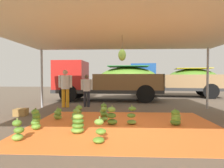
# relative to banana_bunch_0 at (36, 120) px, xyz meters

# --- Properties ---
(ground_plane) EXTENTS (40.00, 40.00, 0.00)m
(ground_plane) POSITION_rel_banana_bunch_0_xyz_m (2.37, 3.52, -0.27)
(ground_plane) COLOR brown
(tarp_orange) EXTENTS (5.51, 4.34, 0.01)m
(tarp_orange) POSITION_rel_banana_bunch_0_xyz_m (2.37, 0.52, -0.26)
(tarp_orange) COLOR orange
(tarp_orange) RESTS_ON ground
(tent_canopy) EXTENTS (8.00, 7.00, 2.78)m
(tent_canopy) POSITION_rel_banana_bunch_0_xyz_m (2.37, 0.43, 2.44)
(tent_canopy) COLOR #9EA0A5
(tent_canopy) RESTS_ON ground
(banana_bunch_0) EXTENTS (0.33, 0.31, 0.59)m
(banana_bunch_0) POSITION_rel_banana_bunch_0_xyz_m (0.00, 0.00, 0.00)
(banana_bunch_0) COLOR #60932D
(banana_bunch_0) RESTS_ON tarp_orange
(banana_bunch_1) EXTENTS (0.34, 0.35, 0.53)m
(banana_bunch_1) POSITION_rel_banana_bunch_0_xyz_m (0.96, 0.56, -0.03)
(banana_bunch_1) COLOR #75A83D
(banana_bunch_1) RESTS_ON tarp_orange
(banana_bunch_2) EXTENTS (0.43, 0.42, 0.57)m
(banana_bunch_2) POSITION_rel_banana_bunch_0_xyz_m (2.02, 0.64, -0.02)
(banana_bunch_2) COLOR #518428
(banana_bunch_2) RESTS_ON tarp_orange
(banana_bunch_3) EXTENTS (0.32, 0.32, 0.42)m
(banana_bunch_3) POSITION_rel_banana_bunch_0_xyz_m (0.19, 1.24, -0.08)
(banana_bunch_3) COLOR #6B9E38
(banana_bunch_3) RESTS_ON tarp_orange
(banana_bunch_4) EXTENTS (0.40, 0.36, 0.51)m
(banana_bunch_4) POSITION_rel_banana_bunch_0_xyz_m (1.68, 1.76, -0.04)
(banana_bunch_4) COLOR #75A83D
(banana_bunch_4) RESTS_ON tarp_orange
(banana_bunch_5) EXTENTS (0.34, 0.32, 0.57)m
(banana_bunch_5) POSITION_rel_banana_bunch_0_xyz_m (1.83, -1.01, -0.02)
(banana_bunch_5) COLOR #60932D
(banana_bunch_5) RESTS_ON tarp_orange
(banana_bunch_6) EXTENTS (0.39, 0.39, 0.50)m
(banana_bunch_6) POSITION_rel_banana_bunch_0_xyz_m (0.84, 1.40, -0.05)
(banana_bunch_6) COLOR #60932D
(banana_bunch_6) RESTS_ON tarp_orange
(banana_bunch_7) EXTENTS (0.36, 0.34, 0.51)m
(banana_bunch_7) POSITION_rel_banana_bunch_0_xyz_m (0.01, -0.92, -0.04)
(banana_bunch_7) COLOR #75A83D
(banana_bunch_7) RESTS_ON tarp_orange
(banana_bunch_8) EXTENTS (0.38, 0.39, 0.54)m
(banana_bunch_8) POSITION_rel_banana_bunch_0_xyz_m (1.21, -0.29, -0.03)
(banana_bunch_8) COLOR #6B9E38
(banana_bunch_8) RESTS_ON tarp_orange
(banana_bunch_9) EXTENTS (0.35, 0.35, 0.50)m
(banana_bunch_9) POSITION_rel_banana_bunch_0_xyz_m (1.74, 1.08, -0.05)
(banana_bunch_9) COLOR #75A83D
(banana_bunch_9) RESTS_ON tarp_orange
(banana_bunch_10) EXTENTS (0.37, 0.38, 0.58)m
(banana_bunch_10) POSITION_rel_banana_bunch_0_xyz_m (2.61, 0.71, -0.02)
(banana_bunch_10) COLOR #75A83D
(banana_bunch_10) RESTS_ON tarp_orange
(banana_bunch_11) EXTENTS (0.41, 0.41, 0.48)m
(banana_bunch_11) POSITION_rel_banana_bunch_0_xyz_m (3.90, 0.66, -0.04)
(banana_bunch_11) COLOR #477523
(banana_bunch_11) RESTS_ON tarp_orange
(cargo_truck_main) EXTENTS (6.47, 2.52, 2.40)m
(cargo_truck_main) POSITION_rel_banana_bunch_0_xyz_m (1.37, 6.70, 1.00)
(cargo_truck_main) COLOR #2D2D2D
(cargo_truck_main) RESTS_ON ground
(cargo_truck_far) EXTENTS (6.55, 3.17, 2.40)m
(cargo_truck_far) POSITION_rel_banana_bunch_0_xyz_m (6.09, 9.24, 0.99)
(cargo_truck_far) COLOR #2D2D2D
(cargo_truck_far) RESTS_ON ground
(worker_0) EXTENTS (0.57, 0.35, 1.54)m
(worker_0) POSITION_rel_banana_bunch_0_xyz_m (0.64, 4.12, 0.63)
(worker_0) COLOR #26262D
(worker_0) RESTS_ON ground
(worker_1) EXTENTS (0.65, 0.40, 1.77)m
(worker_1) POSITION_rel_banana_bunch_0_xyz_m (-0.34, 3.92, 0.77)
(worker_1) COLOR orange
(worker_1) RESTS_ON ground
(crate_0) EXTENTS (0.47, 0.45, 0.26)m
(crate_0) POSITION_rel_banana_bunch_0_xyz_m (-1.41, 1.85, -0.14)
(crate_0) COLOR olive
(crate_0) RESTS_ON ground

